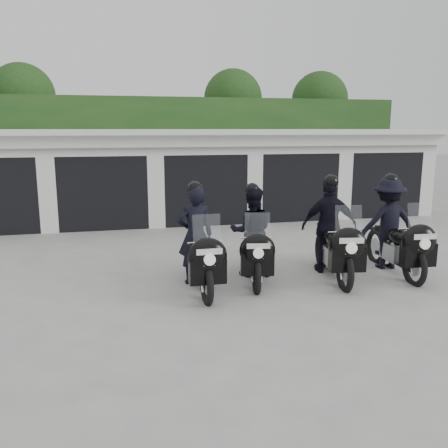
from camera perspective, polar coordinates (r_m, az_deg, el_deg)
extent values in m
plane|color=#A2A29C|center=(9.73, 4.18, -6.50)|extent=(80.00, 80.00, 0.00)
cube|color=white|center=(17.63, -4.04, 6.22)|extent=(16.00, 6.00, 2.80)
cube|color=white|center=(17.36, -4.00, 11.03)|extent=(16.40, 6.80, 0.16)
cube|color=white|center=(14.36, -2.00, 10.06)|extent=(16.40, 0.12, 0.40)
cube|color=black|center=(14.86, -2.10, 0.28)|extent=(16.00, 0.06, 0.24)
cube|color=white|center=(14.69, -20.43, 4.49)|extent=(0.50, 0.50, 2.80)
cube|color=black|center=(15.65, -14.25, 4.13)|extent=(2.60, 2.60, 2.20)
cube|color=white|center=(14.49, -14.58, 9.12)|extent=(2.60, 0.50, 0.60)
cube|color=white|center=(14.62, -8.26, 5.06)|extent=(0.50, 0.50, 2.80)
cube|color=black|center=(15.89, -2.98, 4.58)|extent=(2.60, 2.60, 2.20)
cube|color=white|center=(14.76, -2.30, 9.51)|extent=(2.60, 0.50, 0.60)
cube|color=white|center=(15.20, 3.50, 5.40)|extent=(0.50, 0.50, 2.80)
cube|color=black|center=(16.72, 7.57, 4.83)|extent=(2.60, 2.60, 2.20)
cube|color=white|center=(15.64, 9.08, 9.49)|extent=(2.60, 0.50, 0.60)
cube|color=white|center=(16.36, 14.01, 5.51)|extent=(0.50, 0.50, 2.80)
cube|color=black|center=(18.05, 16.85, 4.92)|extent=(2.60, 2.60, 2.20)
cube|color=white|center=(17.05, 18.89, 9.17)|extent=(2.60, 0.50, 0.60)
cube|color=white|center=(17.98, 22.88, 5.46)|extent=(0.50, 0.50, 2.80)
cube|color=#183C16|center=(21.53, -5.80, 9.13)|extent=(20.00, 2.00, 4.30)
sphere|color=#183C16|center=(23.17, -23.09, 14.03)|extent=(2.80, 2.80, 2.80)
cylinder|color=black|center=(23.17, -22.56, 7.24)|extent=(0.24, 0.24, 3.30)
sphere|color=#183C16|center=(23.60, 1.08, 14.84)|extent=(2.80, 2.80, 2.80)
cylinder|color=black|center=(23.59, 1.06, 8.16)|extent=(0.24, 0.24, 3.30)
sphere|color=#183C16|center=(25.08, 11.42, 14.42)|extent=(2.80, 2.80, 2.80)
cylinder|color=black|center=(25.08, 11.17, 8.14)|extent=(0.24, 0.24, 3.30)
torus|color=black|center=(8.30, -2.10, -7.20)|extent=(0.12, 0.80, 0.80)
torus|color=black|center=(9.79, -3.88, -4.32)|extent=(0.12, 0.80, 0.80)
cube|color=#A0A0A5|center=(9.04, -3.10, -5.14)|extent=(0.29, 0.60, 0.35)
cube|color=black|center=(9.07, -3.06, -6.24)|extent=(0.09, 1.42, 0.07)
ellipsoid|color=black|center=(8.76, -2.91, -3.14)|extent=(0.36, 0.63, 0.32)
cube|color=black|center=(9.21, -3.44, -2.29)|extent=(0.29, 0.60, 0.11)
ellipsoid|color=black|center=(8.07, -2.01, -3.93)|extent=(0.69, 0.36, 0.66)
cube|color=black|center=(8.14, -2.00, -5.64)|extent=(0.64, 0.24, 0.44)
cube|color=#B2BFC6|center=(8.00, -2.08, -0.84)|extent=(0.48, 0.13, 0.56)
cylinder|color=silver|center=(8.23, -2.31, -2.21)|extent=(0.61, 0.03, 0.03)
cube|color=silver|center=(7.86, -1.75, -3.36)|extent=(0.44, 0.02, 0.10)
cube|color=silver|center=(7.94, -1.79, -4.67)|extent=(0.20, 0.02, 0.11)
imported|color=black|center=(9.19, -3.47, -1.35)|extent=(0.70, 0.46, 1.92)
sphere|color=black|center=(9.04, -3.54, 4.23)|extent=(0.30, 0.30, 0.30)
torus|color=black|center=(8.84, 3.93, -6.15)|extent=(0.26, 0.77, 0.76)
torus|color=black|center=(10.28, 3.09, -3.62)|extent=(0.26, 0.77, 0.76)
cube|color=#A0A0A5|center=(9.56, 3.47, -4.33)|extent=(0.38, 0.62, 0.33)
cube|color=black|center=(9.59, 3.47, -5.33)|extent=(0.35, 1.35, 0.06)
ellipsoid|color=black|center=(9.30, 3.60, -2.52)|extent=(0.45, 0.66, 0.30)
cube|color=black|center=(9.73, 3.35, -1.76)|extent=(0.38, 0.62, 0.10)
ellipsoid|color=black|center=(8.63, 4.03, -3.20)|extent=(0.71, 0.47, 0.63)
cube|color=black|center=(8.69, 4.01, -4.74)|extent=(0.64, 0.34, 0.42)
cube|color=#B2BFC6|center=(8.56, 4.05, -0.44)|extent=(0.48, 0.21, 0.53)
cylinder|color=silver|center=(8.79, 3.91, -1.67)|extent=(0.58, 0.14, 0.03)
cube|color=silver|center=(8.43, 4.17, -2.68)|extent=(0.41, 0.10, 0.09)
cube|color=silver|center=(8.50, 4.13, -3.86)|extent=(0.19, 0.05, 0.10)
imported|color=black|center=(9.72, 3.35, -0.91)|extent=(1.01, 0.86, 1.84)
sphere|color=black|center=(9.57, 3.41, 4.13)|extent=(0.28, 0.28, 0.28)
torus|color=black|center=(9.22, 14.35, -5.58)|extent=(0.26, 0.83, 0.82)
torus|color=black|center=(10.72, 11.69, -3.08)|extent=(0.26, 0.83, 0.82)
cube|color=#A0A0A5|center=(9.97, 12.90, -3.77)|extent=(0.39, 0.66, 0.36)
cube|color=black|center=(9.99, 12.89, -4.80)|extent=(0.33, 1.46, 0.07)
ellipsoid|color=black|center=(9.70, 13.32, -1.87)|extent=(0.47, 0.70, 0.32)
cube|color=black|center=(10.14, 12.53, -1.12)|extent=(0.39, 0.66, 0.11)
ellipsoid|color=black|center=(9.00, 14.69, -2.51)|extent=(0.76, 0.48, 0.68)
cube|color=black|center=(9.07, 14.61, -4.11)|extent=(0.69, 0.35, 0.45)
cube|color=#B2BFC6|center=(8.94, 14.77, 0.35)|extent=(0.51, 0.21, 0.58)
cylinder|color=silver|center=(9.17, 14.31, -0.95)|extent=(0.63, 0.13, 0.03)
cube|color=silver|center=(8.80, 15.12, -1.96)|extent=(0.45, 0.09, 0.10)
cube|color=silver|center=(8.87, 14.98, -3.18)|extent=(0.20, 0.05, 0.11)
imported|color=black|center=(10.13, 12.54, -0.24)|extent=(1.25, 0.84, 1.98)
sphere|color=black|center=(9.99, 12.76, 4.98)|extent=(0.30, 0.30, 0.30)
torus|color=black|center=(9.97, 21.92, -4.79)|extent=(0.18, 0.83, 0.82)
torus|color=black|center=(11.34, 17.77, -2.61)|extent=(0.18, 0.83, 0.82)
cube|color=#A0A0A5|center=(10.65, 19.68, -3.19)|extent=(0.34, 0.64, 0.36)
cube|color=black|center=(10.67, 19.68, -4.16)|extent=(0.20, 1.46, 0.07)
ellipsoid|color=black|center=(10.40, 20.32, -1.41)|extent=(0.41, 0.67, 0.32)
cube|color=black|center=(10.81, 19.09, -0.74)|extent=(0.34, 0.64, 0.11)
ellipsoid|color=black|center=(9.77, 22.42, -1.95)|extent=(0.73, 0.42, 0.67)
cube|color=black|center=(9.83, 22.31, -3.42)|extent=(0.67, 0.29, 0.45)
cube|color=#B2BFC6|center=(9.71, 22.52, 0.67)|extent=(0.50, 0.17, 0.57)
cylinder|color=silver|center=(9.92, 21.84, -0.52)|extent=(0.63, 0.08, 0.03)
cube|color=silver|center=(9.59, 23.07, -1.42)|extent=(0.45, 0.05, 0.10)
cube|color=silver|center=(9.66, 22.87, -2.55)|extent=(0.20, 0.03, 0.11)
imported|color=black|center=(10.80, 19.09, 0.09)|extent=(1.32, 0.75, 1.97)
sphere|color=black|center=(10.66, 19.41, 4.96)|extent=(0.30, 0.30, 0.30)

